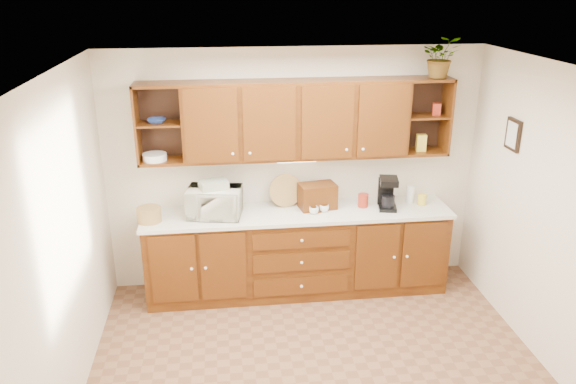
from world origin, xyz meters
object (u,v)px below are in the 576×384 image
object	(u,v)px
bread_box	(317,196)
coffee_maker	(387,193)
microwave	(214,202)
potted_plant	(441,57)

from	to	relation	value
bread_box	coffee_maker	distance (m)	0.74
coffee_maker	microwave	bearing A→B (deg)	-168.75
microwave	coffee_maker	xyz separation A→B (m)	(1.82, -0.01, 0.01)
bread_box	coffee_maker	xyz separation A→B (m)	(0.74, -0.10, 0.03)
bread_box	potted_plant	size ratio (longest dim) A/B	0.92
bread_box	coffee_maker	bearing A→B (deg)	-16.98
bread_box	potted_plant	xyz separation A→B (m)	(1.24, 0.04, 1.42)
coffee_maker	bread_box	bearing A→B (deg)	-175.83
coffee_maker	potted_plant	world-z (taller)	potted_plant
microwave	bread_box	xyz separation A→B (m)	(1.08, 0.09, -0.02)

